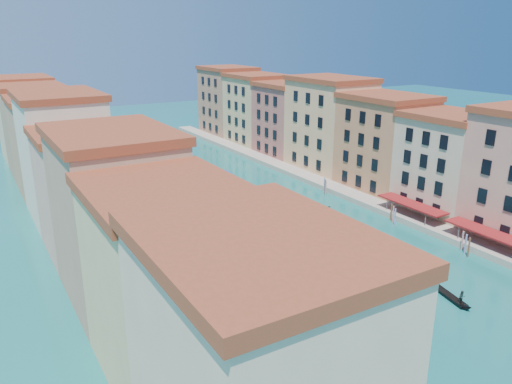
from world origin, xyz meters
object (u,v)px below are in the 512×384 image
Objects in this scene: vaporetto_far at (190,200)px; gondola_right at (443,290)px; vaporetto_near at (269,308)px; gondola_fore at (374,256)px.

gondola_right is at bearing -62.41° from vaporetto_far.
vaporetto_near is at bearing -90.81° from vaporetto_far.
vaporetto_far is 1.75× the size of gondola_fore.
vaporetto_near is 1.91× the size of gondola_right.
vaporetto_far reaches higher than gondola_fore.
vaporetto_near is at bearing 177.64° from gondola_right.
gondola_right is at bearing -75.07° from gondola_fore.
gondola_fore is at bearing 39.68° from vaporetto_near.
vaporetto_far is at bearing 120.48° from gondola_right.
gondola_fore is (20.70, 5.57, -0.97)m from vaporetto_near.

